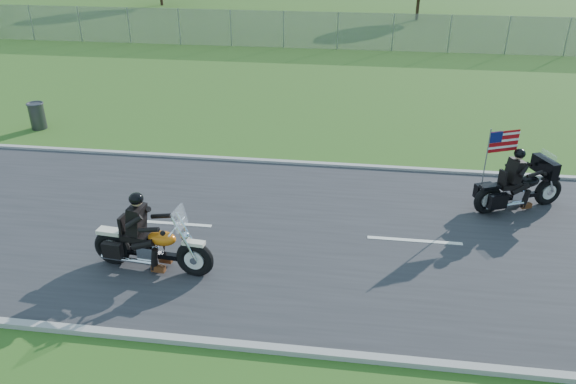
# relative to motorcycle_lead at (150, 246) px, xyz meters

# --- Properties ---
(ground) EXTENTS (420.00, 420.00, 0.00)m
(ground) POSITION_rel_motorcycle_lead_xyz_m (1.70, 1.90, -0.58)
(ground) COLOR #355119
(ground) RESTS_ON ground
(road) EXTENTS (120.00, 8.00, 0.04)m
(road) POSITION_rel_motorcycle_lead_xyz_m (1.70, 1.90, -0.56)
(road) COLOR #28282B
(road) RESTS_ON ground
(curb_north) EXTENTS (120.00, 0.18, 0.12)m
(curb_north) POSITION_rel_motorcycle_lead_xyz_m (1.70, 5.95, -0.53)
(curb_north) COLOR #9E9B93
(curb_north) RESTS_ON ground
(curb_south) EXTENTS (120.00, 0.18, 0.12)m
(curb_south) POSITION_rel_motorcycle_lead_xyz_m (1.70, -2.15, -0.53)
(curb_south) COLOR #9E9B93
(curb_south) RESTS_ON ground
(fence) EXTENTS (60.00, 0.03, 2.00)m
(fence) POSITION_rel_motorcycle_lead_xyz_m (-3.30, 21.90, 0.42)
(fence) COLOR gray
(fence) RESTS_ON ground
(motorcycle_lead) EXTENTS (2.75, 0.83, 1.85)m
(motorcycle_lead) POSITION_rel_motorcycle_lead_xyz_m (0.00, 0.00, 0.00)
(motorcycle_lead) COLOR black
(motorcycle_lead) RESTS_ON ground
(motorcycle_follow) EXTENTS (2.43, 1.35, 2.14)m
(motorcycle_follow) POSITION_rel_motorcycle_lead_xyz_m (8.41, 3.91, 0.01)
(motorcycle_follow) COLOR black
(motorcycle_follow) RESTS_ON ground
(trash_can) EXTENTS (0.58, 0.58, 0.91)m
(trash_can) POSITION_rel_motorcycle_lead_xyz_m (-7.06, 7.86, -0.12)
(trash_can) COLOR #3A3A3F
(trash_can) RESTS_ON ground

